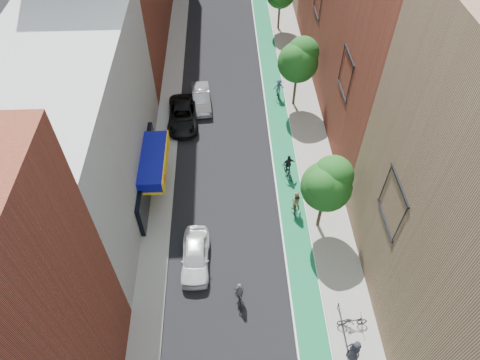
{
  "coord_description": "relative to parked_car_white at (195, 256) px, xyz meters",
  "views": [
    {
      "loc": [
        -0.77,
        -7.89,
        25.34
      ],
      "look_at": [
        0.14,
        13.36,
        1.5
      ],
      "focal_mm": 32.0,
      "sensor_mm": 36.0,
      "label": 1
    }
  ],
  "objects": [
    {
      "name": "parked_car_black",
      "position": [
        -1.5,
        14.6,
        0.0
      ],
      "size": [
        2.72,
        5.67,
        1.56
      ],
      "primitive_type": "imported",
      "rotation": [
        0.0,
        0.0,
        0.02
      ],
      "color": "black",
      "rests_on": "ground"
    },
    {
      "name": "building_left_white",
      "position": [
        -7.9,
        6.64,
        5.22
      ],
      "size": [
        8.0,
        20.0,
        12.0
      ],
      "primitive_type": "cube",
      "color": "silver",
      "rests_on": "ground"
    },
    {
      "name": "parked_bike_far",
      "position": [
        9.51,
        -4.82,
        -0.15
      ],
      "size": [
        1.84,
        0.66,
        0.96
      ],
      "primitive_type": "imported",
      "rotation": [
        0.0,
        0.0,
        1.59
      ],
      "color": "black",
      "rests_on": "sidewalk_right"
    },
    {
      "name": "parked_car_white",
      "position": [
        0.0,
        0.0,
        0.0
      ],
      "size": [
        1.92,
        4.61,
        1.56
      ],
      "primitive_type": "imported",
      "rotation": [
        0.0,
        0.0,
        -0.02
      ],
      "color": "silver",
      "rests_on": "ground"
    },
    {
      "name": "cyclist_lane_mid",
      "position": [
        7.12,
        7.72,
        0.02
      ],
      "size": [
        1.1,
        1.83,
        2.1
      ],
      "rotation": [
        0.0,
        0.0,
        3.4
      ],
      "color": "black",
      "rests_on": "ground"
    },
    {
      "name": "sidewalk_right",
      "position": [
        9.6,
        18.64,
        -0.7
      ],
      "size": [
        3.0,
        68.0,
        0.15
      ],
      "primitive_type": "cube",
      "color": "gray",
      "rests_on": "ground"
    },
    {
      "name": "tree_near",
      "position": [
        8.74,
        2.66,
        3.88
      ],
      "size": [
        3.4,
        3.36,
        6.42
      ],
      "color": "#332619",
      "rests_on": "ground"
    },
    {
      "name": "tree_mid",
      "position": [
        8.74,
        16.66,
        4.11
      ],
      "size": [
        3.55,
        3.53,
        6.74
      ],
      "color": "#332619",
      "rests_on": "ground"
    },
    {
      "name": "sidewalk_left",
      "position": [
        -2.9,
        18.64,
        -0.7
      ],
      "size": [
        2.0,
        68.0,
        0.15
      ],
      "primitive_type": "cube",
      "color": "gray",
      "rests_on": "ground"
    },
    {
      "name": "pedestrian",
      "position": [
        9.12,
        -6.74,
        0.31
      ],
      "size": [
        0.92,
        1.08,
        1.88
      ],
      "primitive_type": "imported",
      "rotation": [
        0.0,
        0.0,
        -1.16
      ],
      "color": "#212129",
      "rests_on": "sidewalk_right"
    },
    {
      "name": "cyclist_lane_far",
      "position": [
        7.39,
        17.92,
        0.13
      ],
      "size": [
        1.11,
        1.52,
        1.96
      ],
      "rotation": [
        0.0,
        0.0,
        3.28
      ],
      "color": "black",
      "rests_on": "ground"
    },
    {
      "name": "parked_car_silver",
      "position": [
        0.1,
        16.98,
        -0.03
      ],
      "size": [
        2.0,
        4.7,
        1.51
      ],
      "primitive_type": "imported",
      "rotation": [
        0.0,
        0.0,
        0.09
      ],
      "color": "#989AA0",
      "rests_on": "ground"
    },
    {
      "name": "bike_lane",
      "position": [
        7.1,
        18.64,
        -0.77
      ],
      "size": [
        2.0,
        68.0,
        0.01
      ],
      "primitive_type": "cube",
      "color": "#12683F",
      "rests_on": "ground"
    },
    {
      "name": "cyclist_lane_near",
      "position": [
        7.2,
        4.07,
        0.1
      ],
      "size": [
        0.9,
        1.73,
        2.07
      ],
      "rotation": [
        0.0,
        0.0,
        3.04
      ],
      "color": "black",
      "rests_on": "ground"
    },
    {
      "name": "cyclist_lead",
      "position": [
        2.8,
        -2.9,
        -0.14
      ],
      "size": [
        0.85,
        1.8,
        1.95
      ],
      "rotation": [
        0.0,
        0.0,
        3.29
      ],
      "color": "black",
      "rests_on": "ground"
    }
  ]
}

